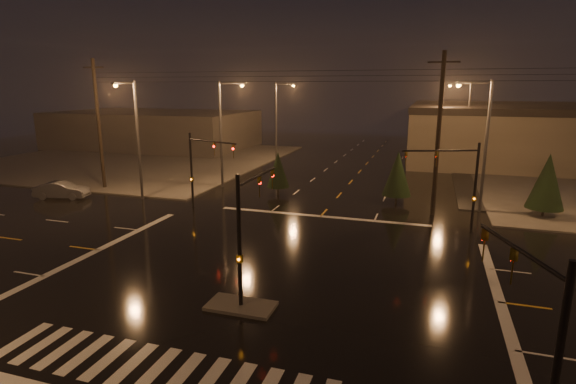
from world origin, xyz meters
name	(u,v)px	position (x,y,z in m)	size (l,w,h in m)	color
ground	(271,273)	(0.00, 0.00, 0.00)	(140.00, 140.00, 0.00)	black
sidewalk_nw	(136,159)	(-30.00, 30.00, 0.06)	(36.00, 36.00, 0.12)	#474540
median_island	(241,306)	(0.00, -4.00, 0.07)	(3.00, 1.60, 0.15)	#474540
crosswalk	(182,375)	(0.00, -9.00, 0.01)	(15.00, 2.60, 0.01)	beige
stop_bar_far	(321,216)	(0.00, 11.00, 0.01)	(16.00, 0.50, 0.01)	beige
commercial_block	(155,129)	(-35.00, 42.00, 2.80)	(30.00, 18.00, 5.60)	#413D39
signal_mast_median	(247,220)	(0.00, -3.07, 3.75)	(0.25, 4.59, 6.00)	black
signal_mast_ne	(460,177)	(9.50, 10.14, 3.79)	(4.84, 1.86, 6.00)	black
signal_mast_nw	(200,162)	(-9.50, 10.14, 3.79)	(4.84, 1.86, 6.00)	black
signal_mast_se	(537,338)	(10.23, -9.75, 3.71)	(1.55, 3.87, 6.00)	black
streetlight_1	(224,127)	(-11.18, 18.00, 5.80)	(2.77, 0.32, 10.00)	#38383A
streetlight_2	(278,116)	(-11.18, 34.00, 5.80)	(2.77, 0.32, 10.00)	#38383A
streetlight_3	(482,137)	(11.18, 16.00, 5.80)	(2.77, 0.32, 10.00)	#38383A
streetlight_4	(465,119)	(11.18, 36.00, 5.80)	(2.77, 0.32, 10.00)	#38383A
streetlight_5	(135,132)	(-16.00, 11.18, 5.80)	(0.32, 2.77, 10.00)	#38383A
utility_pole_0	(99,124)	(-22.00, 14.00, 6.13)	(2.20, 0.32, 12.00)	black
utility_pole_1	(438,134)	(8.00, 14.00, 6.13)	(2.20, 0.32, 12.00)	black
conifer_0	(547,181)	(15.85, 15.81, 2.75)	(2.63, 2.63, 4.81)	black
conifer_3	(278,170)	(-5.32, 16.66, 2.27)	(2.02, 2.02, 3.85)	black
conifer_4	(397,173)	(5.08, 16.66, 2.54)	(2.36, 2.36, 4.39)	black
car_crossing	(62,190)	(-22.79, 9.55, 0.74)	(1.57, 4.49, 1.48)	slate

